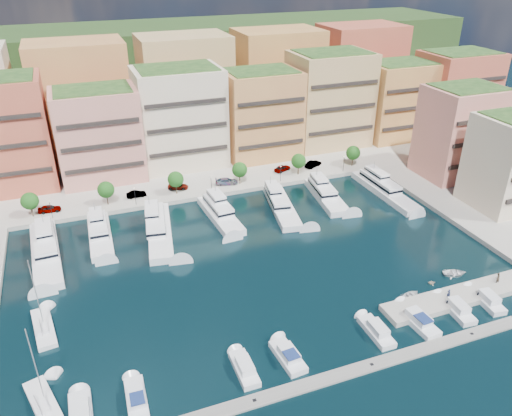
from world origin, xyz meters
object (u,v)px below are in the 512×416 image
(tree_3, at_px, (240,170))
(tree_4, at_px, (299,161))
(yacht_6, at_px, (383,188))
(car_1, at_px, (136,194))
(yacht_0, at_px, (45,249))
(lamppost_2, at_px, (211,182))
(cruiser_6, at_px, (377,332))
(tree_1, at_px, (106,190))
(car_0, at_px, (49,209))
(cruiser_7, at_px, (417,320))
(car_5, at_px, (313,164))
(car_2, at_px, (178,186))
(lamppost_4, at_px, (344,161))
(sailboat_0, at_px, (44,405))
(yacht_3, at_px, (219,212))
(yacht_2, at_px, (159,227))
(tree_0, at_px, (30,201))
(cruiser_9, at_px, (487,300))
(tender_1, at_px, (432,282))
(tender_2, at_px, (455,273))
(lamppost_3, at_px, (281,171))
(car_3, at_px, (227,181))
(yacht_5, at_px, (325,193))
(person_0, at_px, (449,294))
(person_1, at_px, (497,278))
(tree_5, at_px, (353,153))
(tender_0, at_px, (411,295))
(cruiser_4, at_px, (288,357))
(tree_2, at_px, (176,179))
(cruiser_8, at_px, (456,309))
(car_4, at_px, (282,168))
(sailboat_1, at_px, (44,329))
(cruiser_1, at_px, (137,400))
(lamppost_0, at_px, (50,206))
(cruiser_0, at_px, (81,415))
(yacht_1, at_px, (100,233))

(tree_3, relative_size, tree_4, 1.00)
(yacht_6, distance_m, car_1, 59.34)
(yacht_0, bearing_deg, tree_3, 18.90)
(lamppost_2, relative_size, cruiser_6, 0.56)
(tree_1, relative_size, car_0, 1.18)
(cruiser_7, height_order, car_5, car_5)
(cruiser_6, bearing_deg, car_2, 106.01)
(lamppost_4, bearing_deg, sailboat_0, -144.79)
(tree_1, bearing_deg, yacht_3, -29.75)
(yacht_2, relative_size, car_0, 4.87)
(yacht_0, height_order, cruiser_7, yacht_0)
(tree_3, distance_m, car_0, 44.64)
(tree_0, xyz_separation_m, cruiser_7, (57.77, -58.11, -4.17))
(lamppost_2, relative_size, cruiser_9, 0.56)
(tender_1, bearing_deg, tender_2, -64.19)
(tree_0, distance_m, lamppost_3, 58.05)
(lamppost_3, relative_size, car_3, 0.76)
(tree_3, height_order, yacht_5, tree_3)
(lamppost_2, distance_m, lamppost_4, 36.00)
(yacht_6, height_order, cruiser_7, yacht_6)
(person_0, distance_m, person_1, 10.94)
(lamppost_2, distance_m, cruiser_7, 58.67)
(tree_5, bearing_deg, tender_0, -110.07)
(tree_0, relative_size, tender_2, 1.32)
(cruiser_4, bearing_deg, person_1, 4.24)
(cruiser_9, xyz_separation_m, tender_0, (-11.05, 5.90, -0.16))
(tree_2, height_order, cruiser_6, tree_2)
(yacht_6, xyz_separation_m, cruiser_8, (-14.02, -42.78, -0.66))
(car_4, distance_m, person_0, 59.25)
(lamppost_2, xyz_separation_m, lamppost_4, (36.00, 0.00, 0.00))
(tree_4, height_order, yacht_2, tree_4)
(tree_5, distance_m, lamppost_3, 22.14)
(yacht_2, bearing_deg, tree_4, 20.94)
(tree_3, bearing_deg, cruiser_7, -80.46)
(tender_1, distance_m, tender_0, 6.13)
(tree_2, distance_m, sailboat_0, 62.41)
(yacht_2, bearing_deg, tree_2, 64.23)
(tree_1, distance_m, sailboat_1, 41.41)
(lamppost_4, relative_size, tender_0, 1.12)
(car_3, bearing_deg, car_4, -69.76)
(yacht_0, distance_m, tender_1, 73.12)
(yacht_6, distance_m, cruiser_1, 78.84)
(tender_2, relative_size, car_5, 0.83)
(lamppost_0, bearing_deg, tree_0, 150.10)
(lamppost_0, bearing_deg, cruiser_0, -87.52)
(person_1, bearing_deg, tree_3, -65.11)
(yacht_3, relative_size, car_2, 3.79)
(tree_2, distance_m, car_4, 29.43)
(tree_2, distance_m, tender_1, 61.34)
(yacht_1, bearing_deg, lamppost_3, 13.10)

